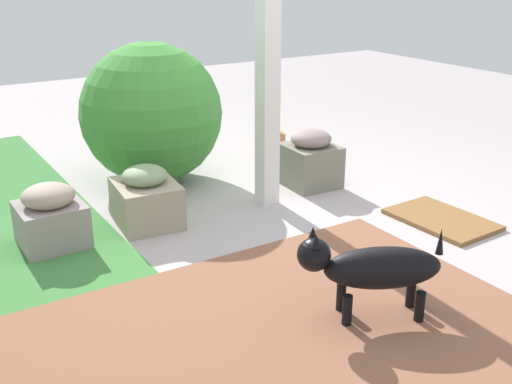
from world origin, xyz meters
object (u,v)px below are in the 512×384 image
object	(u,v)px
round_shrub	(151,114)
stone_planter_far	(51,217)
terracotta_pot_tall	(273,125)
stone_planter_mid	(146,198)
dog	(372,267)
porch_pillar	(268,41)
stone_planter_nearest	(310,160)
doormat	(442,219)

from	to	relation	value
round_shrub	stone_planter_far	bearing A→B (deg)	127.39
round_shrub	terracotta_pot_tall	size ratio (longest dim) A/B	1.56
round_shrub	stone_planter_mid	bearing A→B (deg)	153.30
stone_planter_far	dog	distance (m)	1.96
porch_pillar	stone_planter_nearest	distance (m)	1.04
stone_planter_mid	round_shrub	world-z (taller)	round_shrub
terracotta_pot_tall	dog	distance (m)	2.79
round_shrub	terracotta_pot_tall	distance (m)	1.24
stone_planter_nearest	dog	world-z (taller)	dog
stone_planter_mid	round_shrub	xyz separation A→B (m)	(0.76, -0.38, 0.36)
stone_planter_nearest	dog	bearing A→B (deg)	152.00
doormat	round_shrub	bearing A→B (deg)	35.89
terracotta_pot_tall	stone_planter_mid	bearing A→B (deg)	119.79
stone_planter_mid	stone_planter_far	distance (m)	0.61
stone_planter_nearest	terracotta_pot_tall	xyz separation A→B (m)	(0.88, -0.24, 0.04)
terracotta_pot_tall	dog	world-z (taller)	terracotta_pot_tall
porch_pillar	round_shrub	world-z (taller)	porch_pillar
porch_pillar	stone_planter_far	xyz separation A→B (m)	(0.09, 1.49, -0.94)
stone_planter_mid	terracotta_pot_tall	distance (m)	1.83
porch_pillar	terracotta_pot_tall	xyz separation A→B (m)	(1.00, -0.71, -0.88)
porch_pillar	stone_planter_nearest	world-z (taller)	porch_pillar
stone_planter_far	doormat	size ratio (longest dim) A/B	0.58
stone_planter_far	dog	world-z (taller)	dog
porch_pillar	stone_planter_far	distance (m)	1.76
round_shrub	dog	world-z (taller)	round_shrub
stone_planter_far	porch_pillar	bearing A→B (deg)	-93.50
stone_planter_far	doormat	world-z (taller)	stone_planter_far
round_shrub	terracotta_pot_tall	bearing A→B (deg)	-83.04
stone_planter_nearest	terracotta_pot_tall	world-z (taller)	terracotta_pot_tall
porch_pillar	dog	distance (m)	1.82
terracotta_pot_tall	dog	size ratio (longest dim) A/B	1.03
porch_pillar	dog	xyz separation A→B (m)	(-1.55, 0.42, -0.85)
porch_pillar	stone_planter_far	world-z (taller)	porch_pillar
stone_planter_far	terracotta_pot_tall	size ratio (longest dim) A/B	0.57
stone_planter_nearest	round_shrub	distance (m)	1.25
porch_pillar	stone_planter_mid	world-z (taller)	porch_pillar
stone_planter_mid	terracotta_pot_tall	xyz separation A→B (m)	(0.91, -1.58, 0.07)
stone_planter_far	doormat	distance (m)	2.49
stone_planter_nearest	terracotta_pot_tall	size ratio (longest dim) A/B	0.64
stone_planter_nearest	doormat	bearing A→B (deg)	-162.94
stone_planter_far	terracotta_pot_tall	world-z (taller)	terracotta_pot_tall
stone_planter_far	doormat	xyz separation A→B (m)	(-1.00, -2.27, -0.17)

